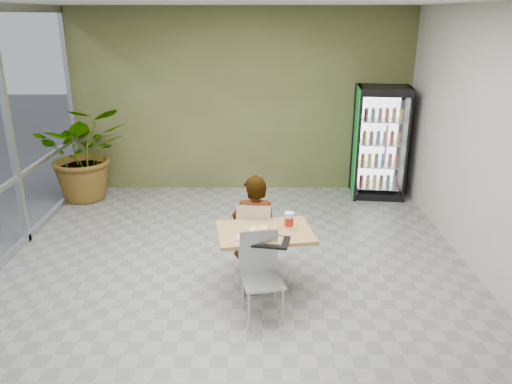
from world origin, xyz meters
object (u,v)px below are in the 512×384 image
(seated_woman, at_px, (255,235))
(potted_plant, at_px, (85,152))
(chair_far, at_px, (254,232))
(chair_near, at_px, (261,268))
(cafeteria_tray, at_px, (269,242))
(beverage_fridge, at_px, (380,143))
(dining_table, at_px, (265,248))
(soda_cup, at_px, (289,221))

(seated_woman, height_order, potted_plant, potted_plant)
(chair_far, height_order, seated_woman, seated_woman)
(chair_far, distance_m, seated_woman, 0.08)
(chair_near, height_order, cafeteria_tray, chair_near)
(seated_woman, distance_m, beverage_fridge, 3.55)
(chair_far, height_order, cafeteria_tray, chair_far)
(dining_table, xyz_separation_m, cafeteria_tray, (0.04, -0.32, 0.23))
(chair_far, xyz_separation_m, seated_woman, (0.01, 0.05, -0.07))
(potted_plant, bearing_deg, seated_woman, -42.05)
(cafeteria_tray, relative_size, potted_plant, 0.26)
(chair_far, relative_size, beverage_fridge, 0.48)
(seated_woman, relative_size, cafeteria_tray, 3.63)
(soda_cup, relative_size, potted_plant, 0.12)
(dining_table, bearing_deg, seated_woman, 103.52)
(chair_far, height_order, chair_near, same)
(soda_cup, bearing_deg, cafeteria_tray, -121.34)
(chair_near, relative_size, cafeteria_tray, 2.17)
(dining_table, distance_m, potted_plant, 4.36)
(dining_table, height_order, beverage_fridge, beverage_fridge)
(potted_plant, bearing_deg, beverage_fridge, 1.44)
(seated_woman, bearing_deg, cafeteria_tray, 105.88)
(beverage_fridge, distance_m, potted_plant, 5.09)
(chair_far, xyz_separation_m, cafeteria_tray, (0.16, -0.74, 0.22))
(cafeteria_tray, bearing_deg, potted_plant, 131.95)
(chair_far, relative_size, chair_near, 1.00)
(chair_far, relative_size, soda_cup, 4.90)
(dining_table, relative_size, chair_far, 1.24)
(chair_far, height_order, potted_plant, potted_plant)
(chair_near, xyz_separation_m, soda_cup, (0.33, 0.57, 0.30))
(dining_table, height_order, chair_far, chair_far)
(seated_woman, distance_m, potted_plant, 3.96)
(beverage_fridge, xyz_separation_m, potted_plant, (-5.09, -0.13, -0.14))
(potted_plant, bearing_deg, chair_near, -50.40)
(chair_far, bearing_deg, beverage_fridge, -122.83)
(dining_table, bearing_deg, chair_near, -95.82)
(cafeteria_tray, bearing_deg, chair_near, -116.22)
(chair_far, height_order, beverage_fridge, beverage_fridge)
(chair_near, xyz_separation_m, cafeteria_tray, (0.09, 0.19, 0.22))
(chair_near, bearing_deg, cafeteria_tray, 52.61)
(chair_near, distance_m, potted_plant, 4.70)
(chair_near, bearing_deg, soda_cup, 49.10)
(seated_woman, distance_m, cafeteria_tray, 0.85)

